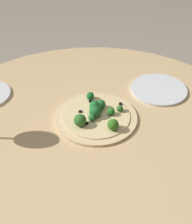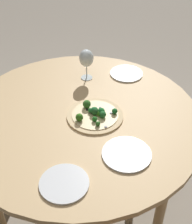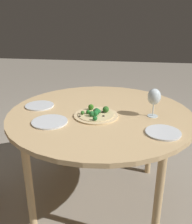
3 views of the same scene
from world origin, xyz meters
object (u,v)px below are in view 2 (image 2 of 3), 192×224
(pizza, at_px, (96,114))
(plate_side, at_px, (127,74))
(plate_near, at_px, (65,183))
(wine_glass, at_px, (87,59))
(plate_far, at_px, (127,154))

(pizza, bearing_deg, plate_side, 64.85)
(pizza, xyz_separation_m, plate_near, (-0.13, -0.45, -0.01))
(plate_near, bearing_deg, plate_side, 69.45)
(wine_glass, distance_m, plate_side, 0.29)
(wine_glass, height_order, plate_near, wine_glass)
(plate_far, bearing_deg, wine_glass, 106.82)
(wine_glass, xyz_separation_m, plate_far, (0.20, -0.66, -0.13))
(plate_far, relative_size, plate_side, 1.11)
(plate_near, bearing_deg, wine_glass, 84.80)
(plate_near, bearing_deg, pizza, 74.10)
(wine_glass, bearing_deg, plate_near, -95.20)
(wine_glass, relative_size, plate_far, 0.84)
(wine_glass, bearing_deg, plate_side, 10.04)
(pizza, relative_size, wine_glass, 1.55)
(pizza, height_order, plate_far, pizza)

